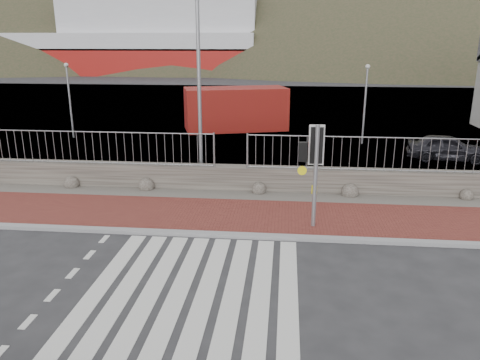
# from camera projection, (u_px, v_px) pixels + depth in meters

# --- Properties ---
(ground) EXTENTS (220.00, 220.00, 0.00)m
(ground) POSITION_uv_depth(u_px,v_px,m) (193.00, 291.00, 10.33)
(ground) COLOR #28282B
(ground) RESTS_ON ground
(sidewalk_far) EXTENTS (40.00, 3.00, 0.08)m
(sidewalk_far) POSITION_uv_depth(u_px,v_px,m) (221.00, 216.00, 14.61)
(sidewalk_far) COLOR brown
(sidewalk_far) RESTS_ON ground
(kerb_far) EXTENTS (40.00, 0.25, 0.12)m
(kerb_far) POSITION_uv_depth(u_px,v_px,m) (214.00, 235.00, 13.18)
(kerb_far) COLOR gray
(kerb_far) RESTS_ON ground
(zebra_crossing) EXTENTS (4.62, 5.60, 0.01)m
(zebra_crossing) POSITION_uv_depth(u_px,v_px,m) (193.00, 290.00, 10.33)
(zebra_crossing) COLOR silver
(zebra_crossing) RESTS_ON ground
(gravel_strip) EXTENTS (40.00, 1.50, 0.06)m
(gravel_strip) POSITION_uv_depth(u_px,v_px,m) (229.00, 196.00, 16.52)
(gravel_strip) COLOR #59544C
(gravel_strip) RESTS_ON ground
(stone_wall) EXTENTS (40.00, 0.60, 0.90)m
(stone_wall) POSITION_uv_depth(u_px,v_px,m) (231.00, 178.00, 17.16)
(stone_wall) COLOR #464039
(stone_wall) RESTS_ON ground
(railing) EXTENTS (18.07, 0.07, 1.22)m
(railing) POSITION_uv_depth(u_px,v_px,m) (231.00, 142.00, 16.62)
(railing) COLOR gray
(railing) RESTS_ON stone_wall
(quay) EXTENTS (120.00, 40.00, 0.50)m
(quay) POSITION_uv_depth(u_px,v_px,m) (262.00, 110.00, 36.92)
(quay) COLOR #4C4C4F
(quay) RESTS_ON ground
(water) EXTENTS (220.00, 50.00, 0.05)m
(water) POSITION_uv_depth(u_px,v_px,m) (274.00, 76.00, 70.26)
(water) COLOR #3F4C54
(water) RESTS_ON ground
(ferry) EXTENTS (50.00, 16.00, 20.00)m
(ferry) POSITION_uv_depth(u_px,v_px,m) (124.00, 39.00, 75.82)
(ferry) COLOR maroon
(ferry) RESTS_ON ground
(hills_backdrop) EXTENTS (254.00, 90.00, 100.00)m
(hills_backdrop) POSITION_uv_depth(u_px,v_px,m) (307.00, 178.00, 100.09)
(hills_backdrop) COLOR #2E3721
(hills_backdrop) RESTS_ON ground
(traffic_signal_far) EXTENTS (0.73, 0.28, 3.07)m
(traffic_signal_far) POSITION_uv_depth(u_px,v_px,m) (315.00, 155.00, 13.13)
(traffic_signal_far) COLOR gray
(traffic_signal_far) RESTS_ON ground
(streetlight) EXTENTS (1.70, 0.50, 8.06)m
(streetlight) POSITION_uv_depth(u_px,v_px,m) (202.00, 62.00, 16.88)
(streetlight) COLOR gray
(streetlight) RESTS_ON ground
(shipping_container) EXTENTS (6.56, 4.17, 2.54)m
(shipping_container) POSITION_uv_depth(u_px,v_px,m) (236.00, 109.00, 28.52)
(shipping_container) COLOR maroon
(shipping_container) RESTS_ON ground
(car_a) EXTENTS (3.66, 1.90, 1.19)m
(car_a) POSITION_uv_depth(u_px,v_px,m) (447.00, 148.00, 21.33)
(car_a) COLOR black
(car_a) RESTS_ON ground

